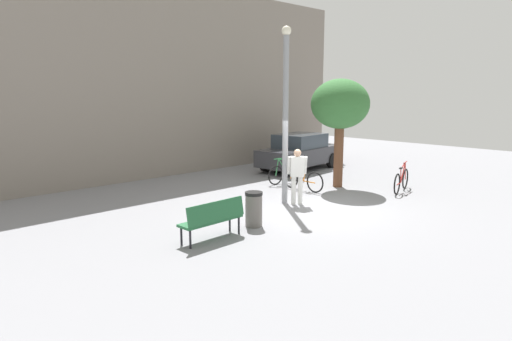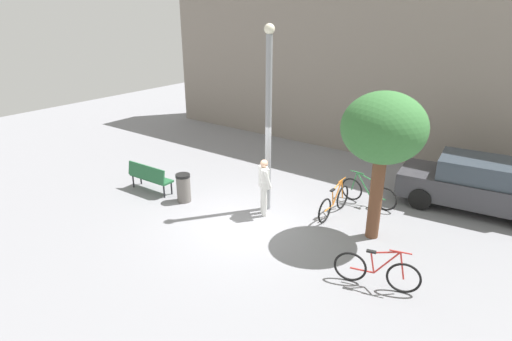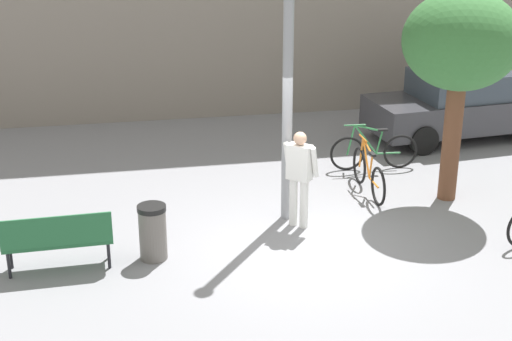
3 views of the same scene
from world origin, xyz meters
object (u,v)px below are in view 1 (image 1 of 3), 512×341
Objects in this scene: lamppost at (286,110)px; person_by_lamppost at (297,173)px; park_bench at (213,217)px; bicycle_red at (401,180)px; bicycle_green at (287,173)px; plaza_tree at (340,106)px; parked_car_charcoal at (300,152)px; bicycle_orange at (302,179)px; trash_bin at (254,209)px.

lamppost is 3.11× the size of person_by_lamppost.
park_bench is 0.92× the size of bicycle_red.
lamppost is 3.87m from bicycle_green.
plaza_tree is (6.86, 1.54, 2.32)m from park_bench.
park_bench is 6.84m from bicycle_green.
parked_car_charcoal is at bearing 31.52° from bicycle_green.
person_by_lamppost is 6.18m from parked_car_charcoal.
park_bench is at bearing 176.79° from bicycle_red.
bicycle_orange is 0.42× the size of parked_car_charcoal.
parked_car_charcoal is 8.62m from trash_bin.
lamppost is at bearing 157.13° from bicycle_red.
bicycle_orange reaches higher than park_bench.
person_by_lamppost is 0.38× the size of parked_car_charcoal.
parked_car_charcoal reaches higher than trash_bin.
lamppost is at bearing -174.67° from plaza_tree.
park_bench is 1.41m from trash_bin.
person_by_lamppost is 1.89× the size of trash_bin.
park_bench is 1.83× the size of trash_bin.
parked_car_charcoal is 4.93× the size of trash_bin.
bicycle_green is (-1.72, 3.67, -0.00)m from bicycle_red.
bicycle_orange is at bearing 24.27° from lamppost.
parked_car_charcoal is at bearing 80.45° from bicycle_red.
bicycle_green is (6.02, 3.24, -0.16)m from park_bench.
bicycle_orange is at bearing 35.71° from person_by_lamppost.
trash_bin is (-2.48, -0.73, -0.52)m from person_by_lamppost.
park_bench is at bearing -150.73° from parked_car_charcoal.
plaza_tree is (3.11, 0.29, 0.06)m from lamppost.
plaza_tree is 4.28× the size of trash_bin.
bicycle_orange is at bearing 132.04° from bicycle_red.
bicycle_green is at bearing 47.86° from person_by_lamppost.
plaza_tree is 0.87× the size of parked_car_charcoal.
person_by_lamppost is at bearing -167.40° from plaza_tree.
lamppost is 1.19× the size of parked_car_charcoal.
bicycle_red is 2.00× the size of trash_bin.
trash_bin is (-4.11, -1.90, 0.06)m from bicycle_orange.
trash_bin is (-4.62, -3.10, 0.06)m from bicycle_green.
parked_car_charcoal is (1.77, 3.30, -2.09)m from plaza_tree.
trash_bin is at bearing -165.63° from plaza_tree.
bicycle_red is 5.36m from parked_car_charcoal.
park_bench is at bearing -161.59° from lamppost.
park_bench is at bearing -167.32° from person_by_lamppost.
person_by_lamppost is at bearing -132.14° from bicycle_green.
bicycle_green is 5.57m from trash_bin.
lamppost is at bearing -138.80° from bicycle_green.
parked_car_charcoal reaches higher than bicycle_orange.
parked_car_charcoal reaches higher than bicycle_red.
bicycle_green is at bearing 33.83° from trash_bin.
bicycle_red is 0.97× the size of bicycle_orange.
person_by_lamppost is 4.00m from park_bench.
person_by_lamppost reaches higher than bicycle_green.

